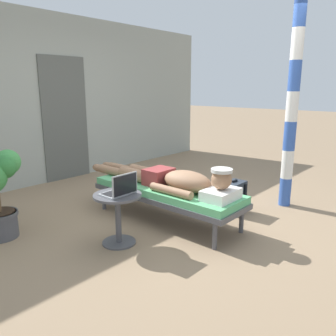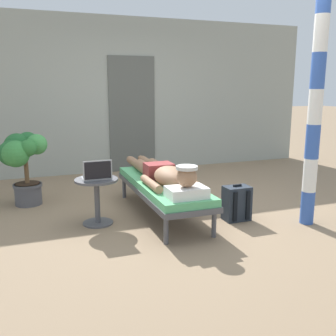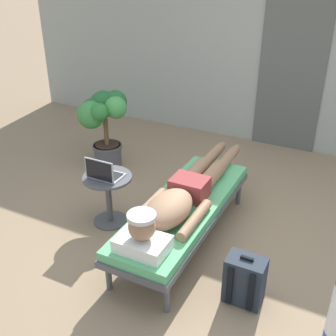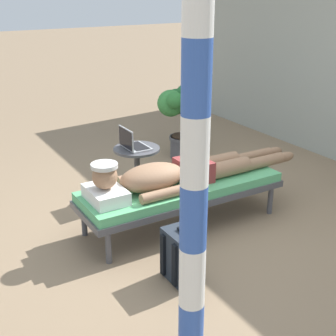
{
  "view_description": "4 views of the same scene",
  "coord_description": "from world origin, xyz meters",
  "px_view_note": "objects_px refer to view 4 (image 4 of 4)",
  "views": [
    {
      "loc": [
        -3.09,
        -2.59,
        1.56
      ],
      "look_at": [
        -0.39,
        -0.24,
        0.7
      ],
      "focal_mm": 36.46,
      "sensor_mm": 36.0,
      "label": 1
    },
    {
      "loc": [
        -1.69,
        -4.27,
        1.53
      ],
      "look_at": [
        -0.12,
        -0.02,
        0.56
      ],
      "focal_mm": 41.28,
      "sensor_mm": 36.0,
      "label": 2
    },
    {
      "loc": [
        1.12,
        -3.01,
        2.49
      ],
      "look_at": [
        -0.42,
        0.04,
        0.68
      ],
      "focal_mm": 45.15,
      "sensor_mm": 36.0,
      "label": 3
    },
    {
      "loc": [
        3.09,
        -2.18,
        2.11
      ],
      "look_at": [
        -0.14,
        -0.25,
        0.62
      ],
      "focal_mm": 50.52,
      "sensor_mm": 36.0,
      "label": 4
    }
  ],
  "objects_px": {
    "lounge_chair": "(182,190)",
    "porch_post": "(195,151)",
    "backpack": "(182,256)",
    "laptop": "(132,143)",
    "person_reclining": "(175,174)",
    "side_table": "(137,163)",
    "potted_plant": "(183,109)"
  },
  "relations": [
    {
      "from": "person_reclining",
      "to": "laptop",
      "type": "bearing_deg",
      "value": -178.17
    },
    {
      "from": "person_reclining",
      "to": "side_table",
      "type": "bearing_deg",
      "value": 178.11
    },
    {
      "from": "person_reclining",
      "to": "porch_post",
      "type": "distance_m",
      "value": 1.81
    },
    {
      "from": "potted_plant",
      "to": "side_table",
      "type": "bearing_deg",
      "value": -53.83
    },
    {
      "from": "porch_post",
      "to": "lounge_chair",
      "type": "bearing_deg",
      "value": 149.55
    },
    {
      "from": "backpack",
      "to": "porch_post",
      "type": "distance_m",
      "value": 1.37
    },
    {
      "from": "backpack",
      "to": "porch_post",
      "type": "relative_size",
      "value": 0.16
    },
    {
      "from": "lounge_chair",
      "to": "backpack",
      "type": "xyz_separation_m",
      "value": [
        0.74,
        -0.47,
        -0.15
      ]
    },
    {
      "from": "potted_plant",
      "to": "backpack",
      "type": "bearing_deg",
      "value": -32.57
    },
    {
      "from": "backpack",
      "to": "potted_plant",
      "type": "bearing_deg",
      "value": 147.43
    },
    {
      "from": "side_table",
      "to": "potted_plant",
      "type": "xyz_separation_m",
      "value": [
        -0.77,
        1.05,
        0.27
      ]
    },
    {
      "from": "side_table",
      "to": "backpack",
      "type": "distance_m",
      "value": 1.6
    },
    {
      "from": "lounge_chair",
      "to": "porch_post",
      "type": "xyz_separation_m",
      "value": [
        1.44,
        -0.85,
        0.96
      ]
    },
    {
      "from": "lounge_chair",
      "to": "side_table",
      "type": "distance_m",
      "value": 0.79
    },
    {
      "from": "lounge_chair",
      "to": "laptop",
      "type": "xyz_separation_m",
      "value": [
        -0.79,
        -0.1,
        0.24
      ]
    },
    {
      "from": "person_reclining",
      "to": "potted_plant",
      "type": "bearing_deg",
      "value": 145.36
    },
    {
      "from": "lounge_chair",
      "to": "porch_post",
      "type": "distance_m",
      "value": 1.93
    },
    {
      "from": "side_table",
      "to": "porch_post",
      "type": "xyz_separation_m",
      "value": [
        2.23,
        -0.8,
        0.95
      ]
    },
    {
      "from": "lounge_chair",
      "to": "laptop",
      "type": "bearing_deg",
      "value": -172.87
    },
    {
      "from": "laptop",
      "to": "backpack",
      "type": "distance_m",
      "value": 1.63
    },
    {
      "from": "laptop",
      "to": "backpack",
      "type": "height_order",
      "value": "laptop"
    },
    {
      "from": "person_reclining",
      "to": "potted_plant",
      "type": "height_order",
      "value": "potted_plant"
    },
    {
      "from": "laptop",
      "to": "porch_post",
      "type": "bearing_deg",
      "value": -18.53
    },
    {
      "from": "lounge_chair",
      "to": "porch_post",
      "type": "bearing_deg",
      "value": -30.45
    },
    {
      "from": "person_reclining",
      "to": "laptop",
      "type": "distance_m",
      "value": 0.79
    },
    {
      "from": "laptop",
      "to": "person_reclining",
      "type": "bearing_deg",
      "value": 1.83
    },
    {
      "from": "lounge_chair",
      "to": "backpack",
      "type": "distance_m",
      "value": 0.89
    },
    {
      "from": "person_reclining",
      "to": "side_table",
      "type": "distance_m",
      "value": 0.81
    },
    {
      "from": "backpack",
      "to": "lounge_chair",
      "type": "bearing_deg",
      "value": 147.85
    },
    {
      "from": "lounge_chair",
      "to": "porch_post",
      "type": "relative_size",
      "value": 0.73
    },
    {
      "from": "person_reclining",
      "to": "backpack",
      "type": "distance_m",
      "value": 0.9
    },
    {
      "from": "lounge_chair",
      "to": "backpack",
      "type": "height_order",
      "value": "backpack"
    }
  ]
}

